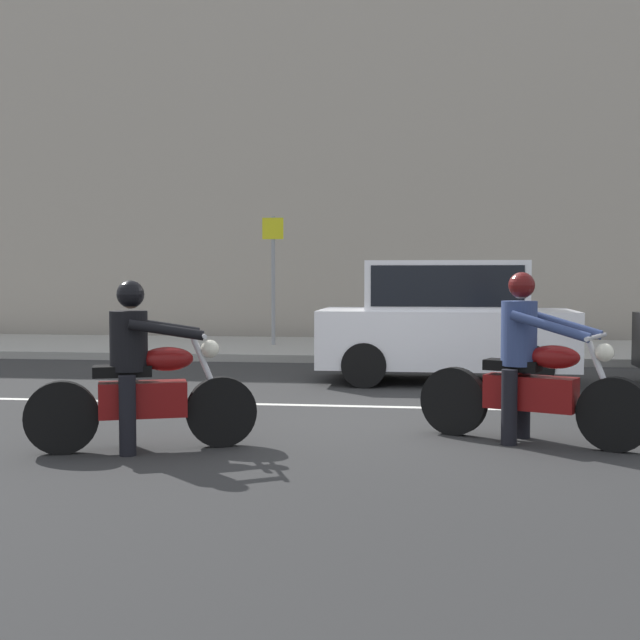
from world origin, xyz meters
TOP-DOWN VIEW (x-y plane):
  - ground_plane at (0.00, 0.00)m, footprint 80.00×80.00m
  - sidewalk_slab at (0.00, 8.00)m, footprint 40.00×4.40m
  - building_facade at (0.00, 11.40)m, footprint 40.00×1.40m
  - lane_marking_stripe at (0.02, 0.90)m, footprint 18.00×0.14m
  - motorcycle_with_rider_denim_blue at (1.39, -1.08)m, footprint 2.10×1.07m
  - motorcycle_with_rider_black_leather at (-2.15, -1.92)m, footprint 1.98×0.95m
  - parked_hatchback_white at (0.65, 3.40)m, footprint 3.70×1.76m
  - street_sign_post at (-2.84, 8.02)m, footprint 0.44×0.08m

SIDE VIEW (x-z plane):
  - ground_plane at x=0.00m, z-range 0.00..0.00m
  - lane_marking_stripe at x=0.02m, z-range 0.00..0.01m
  - sidewalk_slab at x=0.00m, z-range 0.00..0.14m
  - motorcycle_with_rider_black_leather at x=-2.15m, z-range -0.14..1.41m
  - motorcycle_with_rider_denim_blue at x=1.39m, z-range -0.15..1.47m
  - parked_hatchback_white at x=0.65m, z-range 0.03..1.83m
  - street_sign_post at x=-2.84m, z-range 0.41..3.07m
  - building_facade at x=0.00m, z-range 0.00..9.51m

